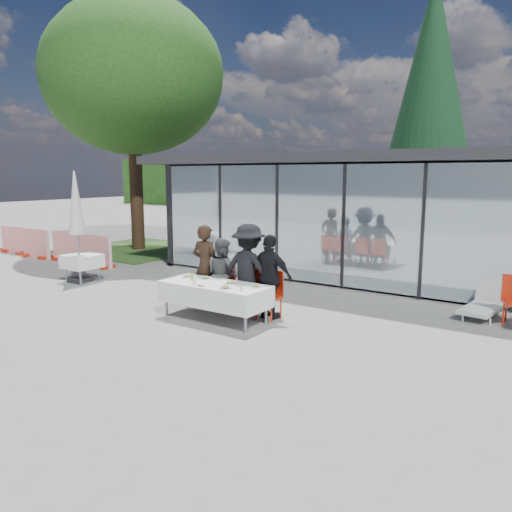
# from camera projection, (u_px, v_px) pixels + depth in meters

# --- Properties ---
(ground) EXTENTS (90.00, 90.00, 0.00)m
(ground) POSITION_uv_depth(u_px,v_px,m) (210.00, 322.00, 9.95)
(ground) COLOR gray
(ground) RESTS_ON ground
(pavilion) EXTENTS (14.80, 8.80, 3.44)m
(pavilion) POSITION_uv_depth(u_px,v_px,m) (430.00, 199.00, 15.17)
(pavilion) COLOR gray
(pavilion) RESTS_ON ground
(treeline) EXTENTS (62.50, 2.00, 4.40)m
(treeline) POSITION_uv_depth(u_px,v_px,m) (450.00, 185.00, 33.59)
(treeline) COLOR #193D13
(treeline) RESTS_ON ground
(dining_table) EXTENTS (2.26, 0.96, 0.75)m
(dining_table) POSITION_uv_depth(u_px,v_px,m) (215.00, 294.00, 10.00)
(dining_table) COLOR white
(dining_table) RESTS_ON ground
(diner_a) EXTENTS (0.72, 0.72, 1.83)m
(diner_a) POSITION_uv_depth(u_px,v_px,m) (206.00, 266.00, 10.97)
(diner_a) COLOR #2F1F14
(diner_a) RESTS_ON ground
(diner_chair_a) EXTENTS (0.44, 0.44, 0.97)m
(diner_chair_a) POSITION_uv_depth(u_px,v_px,m) (207.00, 282.00, 11.06)
(diner_chair_a) COLOR #B5210C
(diner_chair_a) RESTS_ON ground
(diner_b) EXTENTS (0.95, 0.95, 1.56)m
(diner_b) POSITION_uv_depth(u_px,v_px,m) (222.00, 274.00, 10.73)
(diner_b) COLOR #4F4F4F
(diner_b) RESTS_ON ground
(diner_chair_b) EXTENTS (0.44, 0.44, 0.97)m
(diner_chair_b) POSITION_uv_depth(u_px,v_px,m) (224.00, 285.00, 10.81)
(diner_chair_b) COLOR #B5210C
(diner_chair_b) RESTS_ON ground
(diner_c) EXTENTS (1.25, 1.25, 1.91)m
(diner_c) POSITION_uv_depth(u_px,v_px,m) (249.00, 270.00, 10.32)
(diner_c) COLOR black
(diner_c) RESTS_ON ground
(diner_chair_c) EXTENTS (0.44, 0.44, 0.97)m
(diner_chair_c) POSITION_uv_depth(u_px,v_px,m) (250.00, 289.00, 10.43)
(diner_chair_c) COLOR #B5210C
(diner_chair_c) RESTS_ON ground
(diner_d) EXTENTS (1.01, 1.01, 1.72)m
(diner_d) POSITION_uv_depth(u_px,v_px,m) (270.00, 277.00, 10.05)
(diner_d) COLOR black
(diner_d) RESTS_ON ground
(diner_chair_d) EXTENTS (0.44, 0.44, 0.97)m
(diner_chair_d) POSITION_uv_depth(u_px,v_px,m) (271.00, 292.00, 10.14)
(diner_chair_d) COLOR #B5210C
(diner_chair_d) RESTS_ON ground
(plate_a) EXTENTS (0.27, 0.27, 0.07)m
(plate_a) POSITION_uv_depth(u_px,v_px,m) (188.00, 276.00, 10.53)
(plate_a) COLOR white
(plate_a) RESTS_ON dining_table
(plate_b) EXTENTS (0.27, 0.27, 0.07)m
(plate_b) POSITION_uv_depth(u_px,v_px,m) (206.00, 278.00, 10.36)
(plate_b) COLOR white
(plate_b) RESTS_ON dining_table
(plate_c) EXTENTS (0.27, 0.27, 0.07)m
(plate_c) POSITION_uv_depth(u_px,v_px,m) (230.00, 283.00, 9.91)
(plate_c) COLOR white
(plate_c) RESTS_ON dining_table
(plate_d) EXTENTS (0.27, 0.27, 0.07)m
(plate_d) POSITION_uv_depth(u_px,v_px,m) (256.00, 286.00, 9.61)
(plate_d) COLOR white
(plate_d) RESTS_ON dining_table
(plate_extra) EXTENTS (0.27, 0.27, 0.07)m
(plate_extra) POSITION_uv_depth(u_px,v_px,m) (225.00, 288.00, 9.47)
(plate_extra) COLOR white
(plate_extra) RESTS_ON dining_table
(juice_bottle) EXTENTS (0.06, 0.06, 0.14)m
(juice_bottle) POSITION_uv_depth(u_px,v_px,m) (192.00, 278.00, 10.18)
(juice_bottle) COLOR #9EBF4F
(juice_bottle) RESTS_ON dining_table
(drinking_glasses) EXTENTS (1.15, 0.17, 0.10)m
(drinking_glasses) POSITION_uv_depth(u_px,v_px,m) (218.00, 285.00, 9.59)
(drinking_glasses) COLOR silver
(drinking_glasses) RESTS_ON dining_table
(folded_eyeglasses) EXTENTS (0.14, 0.03, 0.01)m
(folded_eyeglasses) POSITION_uv_depth(u_px,v_px,m) (201.00, 286.00, 9.72)
(folded_eyeglasses) COLOR black
(folded_eyeglasses) RESTS_ON dining_table
(spare_table_left) EXTENTS (0.86, 0.86, 0.74)m
(spare_table_left) POSITION_uv_depth(u_px,v_px,m) (82.00, 261.00, 13.60)
(spare_table_left) COLOR white
(spare_table_left) RESTS_ON ground
(market_umbrella) EXTENTS (0.50, 0.50, 3.00)m
(market_umbrella) POSITION_uv_depth(u_px,v_px,m) (76.00, 210.00, 13.30)
(market_umbrella) COLOR black
(market_umbrella) RESTS_ON ground
(construction_barriers) EXTENTS (9.40, 0.60, 1.00)m
(construction_barriers) POSITION_uv_depth(u_px,v_px,m) (25.00, 243.00, 18.00)
(construction_barriers) COLOR red
(construction_barriers) RESTS_ON ground
(lounger) EXTENTS (0.78, 1.40, 0.72)m
(lounger) POSITION_uv_depth(u_px,v_px,m) (485.00, 303.00, 10.36)
(lounger) COLOR silver
(lounger) RESTS_ON ground
(deciduous_tree) EXTENTS (7.04, 6.40, 9.38)m
(deciduous_tree) POSITION_uv_depth(u_px,v_px,m) (132.00, 77.00, 18.49)
(deciduous_tree) COLOR #382316
(deciduous_tree) RESTS_ON ground
(conifer_tree) EXTENTS (4.00, 4.00, 10.50)m
(conifer_tree) POSITION_uv_depth(u_px,v_px,m) (430.00, 94.00, 19.33)
(conifer_tree) COLOR #382316
(conifer_tree) RESTS_ON ground
(grass_patch) EXTENTS (5.00, 5.00, 0.02)m
(grass_patch) POSITION_uv_depth(u_px,v_px,m) (139.00, 249.00, 19.54)
(grass_patch) COLOR #385926
(grass_patch) RESTS_ON ground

